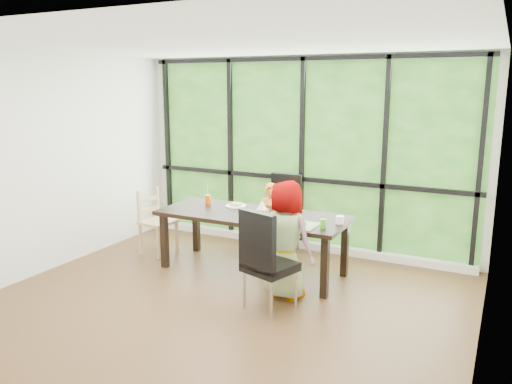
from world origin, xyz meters
TOP-DOWN VIEW (x-y plane):
  - ground at (0.00, 0.00)m, footprint 5.00×5.00m
  - back_wall at (0.00, 2.25)m, footprint 5.00×0.00m
  - foliage_backdrop at (0.00, 2.23)m, footprint 4.80×0.02m
  - window_mullions at (0.00, 2.19)m, footprint 4.80×0.06m
  - window_sill at (0.00, 2.15)m, footprint 4.80×0.12m
  - dining_table at (-0.16, 0.99)m, footprint 2.42×1.11m
  - chair_window_leather at (-0.18, 1.89)m, footprint 0.46×0.46m
  - chair_interior_leather at (0.50, 0.11)m, footprint 0.58×0.58m
  - chair_end_beech at (-1.65, 1.02)m, footprint 0.44×0.46m
  - child_toddler at (-0.16, 1.56)m, footprint 0.43×0.34m
  - child_older at (0.53, 0.47)m, footprint 0.71×0.53m
  - placemat at (0.49, 0.76)m, footprint 0.51×0.37m
  - plate_far at (-0.52, 1.22)m, footprint 0.27×0.27m
  - plate_near at (0.47, 0.76)m, footprint 0.23×0.23m
  - orange_cup at (-0.93, 1.19)m, footprint 0.08×0.08m
  - green_cup at (0.83, 0.76)m, footprint 0.07×0.07m
  - white_mug at (0.94, 1.02)m, footprint 0.09×0.09m
  - tissue_box at (0.02, 0.87)m, footprint 0.12×0.12m
  - crepe_rolls_far at (-0.52, 1.22)m, footprint 0.15×0.12m
  - crepe_rolls_near at (0.47, 0.76)m, footprint 0.15×0.12m
  - straw_white at (-0.93, 1.19)m, footprint 0.01×0.04m
  - straw_pink at (0.83, 0.76)m, footprint 0.01×0.04m
  - tissue at (0.02, 0.87)m, footprint 0.12×0.12m

SIDE VIEW (x-z plane):
  - ground at x=0.00m, z-range 0.00..0.00m
  - window_sill at x=0.00m, z-range 0.00..0.10m
  - dining_table at x=-0.16m, z-range 0.00..0.75m
  - chair_end_beech at x=-1.65m, z-range 0.00..0.90m
  - child_toddler at x=-0.16m, z-range 0.00..1.03m
  - chair_window_leather at x=-0.18m, z-range 0.00..1.08m
  - chair_interior_leather at x=0.50m, z-range 0.00..1.08m
  - child_older at x=0.53m, z-range 0.00..1.31m
  - placemat at x=0.49m, z-range 0.75..0.76m
  - plate_near at x=0.47m, z-range 0.75..0.76m
  - plate_far at x=-0.52m, z-range 0.75..0.77m
  - crepe_rolls_near at x=0.47m, z-range 0.76..0.80m
  - crepe_rolls_far at x=-0.52m, z-range 0.77..0.80m
  - white_mug at x=0.94m, z-range 0.75..0.84m
  - tissue_box at x=0.02m, z-range 0.75..0.85m
  - green_cup at x=0.83m, z-range 0.75..0.86m
  - orange_cup at x=-0.93m, z-range 0.75..0.87m
  - straw_pink at x=0.83m, z-range 0.80..1.00m
  - tissue at x=0.02m, z-range 0.85..0.96m
  - straw_white at x=-0.93m, z-range 0.81..1.01m
  - back_wall at x=0.00m, z-range -1.15..3.85m
  - foliage_backdrop at x=0.00m, z-range 0.03..2.67m
  - window_mullions at x=0.00m, z-range 0.03..2.67m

